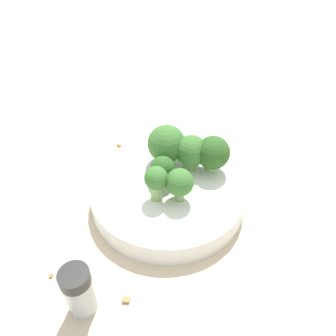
{
  "coord_description": "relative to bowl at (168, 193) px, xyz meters",
  "views": [
    {
      "loc": [
        -0.26,
        -0.23,
        0.37
      ],
      "look_at": [
        0.0,
        0.0,
        0.07
      ],
      "focal_mm": 35.0,
      "sensor_mm": 36.0,
      "label": 1
    }
  ],
  "objects": [
    {
      "name": "almond_crumb_2",
      "position": [
        -0.19,
        0.02,
        -0.01
      ],
      "size": [
        0.01,
        0.01,
        0.01
      ],
      "primitive_type": "cube",
      "rotation": [
        0.0,
        0.0,
        0.81
      ],
      "color": "olive",
      "rests_on": "ground_plane"
    },
    {
      "name": "broccoli_floret_1",
      "position": [
        0.0,
        0.01,
        0.04
      ],
      "size": [
        0.04,
        0.04,
        0.04
      ],
      "color": "#84AD66",
      "rests_on": "bowl"
    },
    {
      "name": "almond_crumb_1",
      "position": [
        0.04,
        0.16,
        -0.01
      ],
      "size": [
        0.01,
        0.01,
        0.01
      ],
      "primitive_type": "cube",
      "rotation": [
        0.0,
        0.0,
        1.31
      ],
      "color": "olive",
      "rests_on": "ground_plane"
    },
    {
      "name": "broccoli_floret_4",
      "position": [
        -0.03,
        -0.01,
        0.05
      ],
      "size": [
        0.03,
        0.03,
        0.05
      ],
      "color": "#84AD66",
      "rests_on": "bowl"
    },
    {
      "name": "broccoli_floret_5",
      "position": [
        0.07,
        -0.03,
        0.05
      ],
      "size": [
        0.05,
        0.05,
        0.06
      ],
      "color": "#8EB770",
      "rests_on": "bowl"
    },
    {
      "name": "broccoli_floret_2",
      "position": [
        0.05,
        0.0,
        0.05
      ],
      "size": [
        0.05,
        0.05,
        0.06
      ],
      "color": "#84AD66",
      "rests_on": "bowl"
    },
    {
      "name": "broccoli_floret_3",
      "position": [
        0.04,
        0.04,
        0.05
      ],
      "size": [
        0.06,
        0.06,
        0.06
      ],
      "color": "#8EB770",
      "rests_on": "bowl"
    },
    {
      "name": "ground_plane",
      "position": [
        0.0,
        0.0,
        -0.02
      ],
      "size": [
        3.0,
        3.0,
        0.0
      ],
      "primitive_type": "plane",
      "color": "beige"
    },
    {
      "name": "bowl",
      "position": [
        0.0,
        0.0,
        0.0
      ],
      "size": [
        0.23,
        0.23,
        0.03
      ],
      "primitive_type": "cylinder",
      "color": "white",
      "rests_on": "ground_plane"
    },
    {
      "name": "broccoli_floret_0",
      "position": [
        -0.01,
        -0.03,
        0.05
      ],
      "size": [
        0.04,
        0.04,
        0.05
      ],
      "color": "#7A9E5B",
      "rests_on": "bowl"
    },
    {
      "name": "pepper_shaker",
      "position": [
        -0.19,
        -0.04,
        0.02
      ],
      "size": [
        0.03,
        0.03,
        0.07
      ],
      "color": "#B2B7BC",
      "rests_on": "ground_plane"
    },
    {
      "name": "almond_crumb_0",
      "position": [
        -0.15,
        -0.07,
        -0.01
      ],
      "size": [
        0.01,
        0.01,
        0.01
      ],
      "primitive_type": "cube",
      "rotation": [
        0.0,
        0.0,
        5.32
      ],
      "color": "#AD7F4C",
      "rests_on": "ground_plane"
    }
  ]
}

